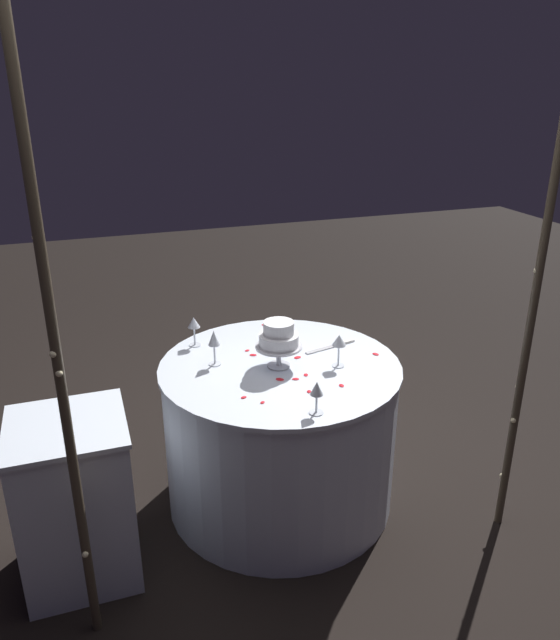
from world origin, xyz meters
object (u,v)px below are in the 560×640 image
side_table (76,500)px  wine_glass_0 (339,342)px  cake_knife (334,346)px  decorative_arch (330,230)px  wine_glass_1 (317,391)px  tiered_cake (279,338)px  wine_glass_2 (214,340)px  wine_glass_3 (194,324)px  main_table (280,433)px

side_table → wine_glass_0: size_ratio=4.66×
cake_knife → decorative_arch: bearing=63.2°
wine_glass_1 → tiered_cake: bearing=-89.3°
decorative_arch → wine_glass_2: size_ratio=13.92×
wine_glass_2 → cake_knife: (-0.62, -0.00, -0.12)m
decorative_arch → wine_glass_3: bearing=-69.1°
side_table → wine_glass_1: wine_glass_1 is taller
wine_glass_1 → wine_glass_3: wine_glass_3 is taller
tiered_cake → wine_glass_2: size_ratio=1.31×
side_table → wine_glass_3: size_ratio=4.85×
side_table → cake_knife: cake_knife is taller
wine_glass_1 → decorative_arch: bearing=97.5°
decorative_arch → side_table: 1.56m
wine_glass_1 → cake_knife: bearing=-119.8°
decorative_arch → main_table: decorative_arch is taller
side_table → wine_glass_0: bearing=-176.0°
decorative_arch → side_table: size_ratio=3.24×
main_table → tiered_cake: size_ratio=5.09×
main_table → wine_glass_0: 0.57m
cake_knife → wine_glass_0: bearing=71.9°
tiered_cake → wine_glass_1: (-0.01, 0.46, -0.04)m
decorative_arch → wine_glass_1: bearing=-82.5°
tiered_cake → wine_glass_3: (0.32, -0.37, -0.03)m
tiered_cake → decorative_arch: bearing=91.5°
main_table → wine_glass_0: bearing=157.8°
decorative_arch → wine_glass_2: (0.29, -0.64, -0.65)m
decorative_arch → wine_glass_0: (-0.25, -0.43, -0.65)m
wine_glass_0 → wine_glass_1: wine_glass_0 is taller
decorative_arch → wine_glass_1: size_ratio=16.94×
main_table → tiered_cake: bearing=54.6°
tiered_cake → wine_glass_3: size_ratio=1.48×
side_table → tiered_cake: size_ratio=3.27×
wine_glass_0 → main_table: bearing=-22.2°
wine_glass_3 → tiered_cake: bearing=131.3°
side_table → wine_glass_3: 0.98m
side_table → cake_knife: 1.40m
side_table → wine_glass_0: (-1.24, -0.09, 0.51)m
tiered_cake → wine_glass_2: (0.28, -0.12, -0.02)m
decorative_arch → side_table: bearing=-19.2°
main_table → cake_knife: bearing=-162.1°
tiered_cake → wine_glass_0: bearing=162.1°
decorative_arch → wine_glass_0: bearing=-120.6°
wine_glass_1 → wine_glass_2: bearing=-63.7°
wine_glass_2 → wine_glass_3: (0.05, -0.25, -0.01)m
side_table → wine_glass_2: size_ratio=4.29×
main_table → wine_glass_2: (0.29, -0.10, 0.51)m
wine_glass_0 → decorative_arch: bearing=59.4°
side_table → tiered_cake: bearing=-169.8°
wine_glass_0 → wine_glass_2: (0.55, -0.21, 0.00)m
decorative_arch → tiered_cake: (0.01, -0.52, -0.62)m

